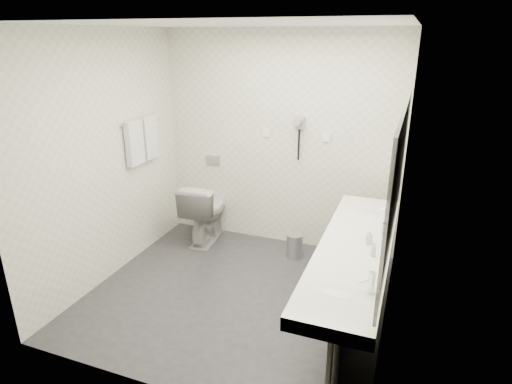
% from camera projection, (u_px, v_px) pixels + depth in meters
% --- Properties ---
extents(floor, '(2.80, 2.80, 0.00)m').
position_uv_depth(floor, '(237.00, 294.00, 4.26)').
color(floor, '#2A2A30').
rests_on(floor, ground).
extents(ceiling, '(2.80, 2.80, 0.00)m').
position_uv_depth(ceiling, '(232.00, 24.00, 3.40)').
color(ceiling, white).
rests_on(ceiling, wall_back).
extents(wall_back, '(2.80, 0.00, 2.80)m').
position_uv_depth(wall_back, '(279.00, 142.00, 4.97)').
color(wall_back, silver).
rests_on(wall_back, floor).
extents(wall_front, '(2.80, 0.00, 2.80)m').
position_uv_depth(wall_front, '(152.00, 234.00, 2.69)').
color(wall_front, silver).
rests_on(wall_front, floor).
extents(wall_left, '(0.00, 2.60, 2.60)m').
position_uv_depth(wall_left, '(106.00, 159.00, 4.29)').
color(wall_left, silver).
rests_on(wall_left, floor).
extents(wall_right, '(0.00, 2.60, 2.60)m').
position_uv_depth(wall_right, '(398.00, 194.00, 3.37)').
color(wall_right, silver).
rests_on(wall_right, floor).
extents(vanity_counter, '(0.55, 2.20, 0.10)m').
position_uv_depth(vanity_counter, '(354.00, 250.00, 3.44)').
color(vanity_counter, white).
rests_on(vanity_counter, floor).
extents(vanity_panel, '(0.03, 2.15, 0.75)m').
position_uv_depth(vanity_panel, '(353.00, 296.00, 3.58)').
color(vanity_panel, gray).
rests_on(vanity_panel, floor).
extents(vanity_post_far, '(0.06, 0.06, 0.75)m').
position_uv_depth(vanity_post_far, '(372.00, 243.00, 4.48)').
color(vanity_post_far, silver).
rests_on(vanity_post_far, floor).
extents(mirror, '(0.02, 2.20, 1.05)m').
position_uv_depth(mirror, '(398.00, 177.00, 3.13)').
color(mirror, '#B2BCC6').
rests_on(mirror, wall_right).
extents(basin_near, '(0.40, 0.31, 0.05)m').
position_uv_depth(basin_near, '(340.00, 289.00, 2.86)').
color(basin_near, white).
rests_on(basin_near, vanity_counter).
extents(basin_far, '(0.40, 0.31, 0.05)m').
position_uv_depth(basin_far, '(365.00, 216.00, 4.00)').
color(basin_far, white).
rests_on(basin_far, vanity_counter).
extents(faucet_near, '(0.04, 0.04, 0.15)m').
position_uv_depth(faucet_near, '(371.00, 283.00, 2.76)').
color(faucet_near, silver).
rests_on(faucet_near, vanity_counter).
extents(faucet_far, '(0.04, 0.04, 0.15)m').
position_uv_depth(faucet_far, '(388.00, 210.00, 3.90)').
color(faucet_far, silver).
rests_on(faucet_far, vanity_counter).
extents(soap_bottle_a, '(0.06, 0.06, 0.11)m').
position_uv_depth(soap_bottle_a, '(369.00, 237.00, 3.42)').
color(soap_bottle_a, beige).
rests_on(soap_bottle_a, vanity_counter).
extents(soap_bottle_c, '(0.05, 0.05, 0.11)m').
position_uv_depth(soap_bottle_c, '(373.00, 249.00, 3.23)').
color(soap_bottle_c, beige).
rests_on(soap_bottle_c, vanity_counter).
extents(glass_left, '(0.07, 0.07, 0.10)m').
position_uv_depth(glass_left, '(385.00, 229.00, 3.57)').
color(glass_left, silver).
rests_on(glass_left, vanity_counter).
extents(toilet, '(0.49, 0.79, 0.76)m').
position_uv_depth(toilet, '(205.00, 211.00, 5.27)').
color(toilet, white).
rests_on(toilet, floor).
extents(flush_plate, '(0.18, 0.02, 0.12)m').
position_uv_depth(flush_plate, '(213.00, 160.00, 5.34)').
color(flush_plate, '#B2B5BA').
rests_on(flush_plate, wall_back).
extents(pedal_bin, '(0.24, 0.24, 0.26)m').
position_uv_depth(pedal_bin, '(295.00, 246.00, 4.95)').
color(pedal_bin, '#B2B5BA').
rests_on(pedal_bin, floor).
extents(bin_lid, '(0.19, 0.19, 0.02)m').
position_uv_depth(bin_lid, '(295.00, 235.00, 4.90)').
color(bin_lid, '#B2B5BA').
rests_on(bin_lid, pedal_bin).
extents(towel_rail, '(0.02, 0.62, 0.02)m').
position_uv_depth(towel_rail, '(140.00, 120.00, 4.66)').
color(towel_rail, silver).
rests_on(towel_rail, wall_left).
extents(towel_near, '(0.07, 0.24, 0.48)m').
position_uv_depth(towel_near, '(135.00, 143.00, 4.61)').
color(towel_near, silver).
rests_on(towel_near, towel_rail).
extents(towel_far, '(0.07, 0.24, 0.48)m').
position_uv_depth(towel_far, '(150.00, 137.00, 4.85)').
color(towel_far, silver).
rests_on(towel_far, towel_rail).
extents(dryer_cradle, '(0.10, 0.04, 0.14)m').
position_uv_depth(dryer_cradle, '(300.00, 123.00, 4.78)').
color(dryer_cradle, gray).
rests_on(dryer_cradle, wall_back).
extents(dryer_barrel, '(0.08, 0.14, 0.08)m').
position_uv_depth(dryer_barrel, '(298.00, 121.00, 4.70)').
color(dryer_barrel, gray).
rests_on(dryer_barrel, dryer_cradle).
extents(dryer_cord, '(0.02, 0.02, 0.35)m').
position_uv_depth(dryer_cord, '(299.00, 145.00, 4.85)').
color(dryer_cord, black).
rests_on(dryer_cord, dryer_cradle).
extents(switch_plate_a, '(0.09, 0.02, 0.09)m').
position_uv_depth(switch_plate_a, '(266.00, 133.00, 4.98)').
color(switch_plate_a, white).
rests_on(switch_plate_a, wall_back).
extents(switch_plate_b, '(0.09, 0.02, 0.09)m').
position_uv_depth(switch_plate_b, '(326.00, 138.00, 4.74)').
color(switch_plate_b, white).
rests_on(switch_plate_b, wall_back).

